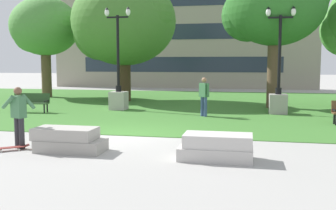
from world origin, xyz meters
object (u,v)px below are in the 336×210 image
at_px(lamp_post_right, 118,89).
at_px(person_bystander_near_lawn, 204,95).
at_px(concrete_block_left, 217,147).
at_px(person_skateboarder, 19,114).
at_px(skateboard, 10,148).
at_px(concrete_block_center, 69,140).
at_px(park_bench_near_right, 31,101).
at_px(lamp_post_center, 278,92).

xyz_separation_m(lamp_post_right, person_bystander_near_lawn, (4.50, -1.69, -0.07)).
height_order(concrete_block_left, person_skateboarder, person_skateboarder).
bearing_deg(concrete_block_left, skateboard, -178.73).
height_order(concrete_block_center, lamp_post_right, lamp_post_right).
relative_size(skateboard, person_bystander_near_lawn, 0.54).
relative_size(concrete_block_center, lamp_post_right, 0.37).
bearing_deg(person_bystander_near_lawn, lamp_post_right, 159.41).
height_order(park_bench_near_right, person_bystander_near_lawn, person_bystander_near_lawn).
height_order(skateboard, park_bench_near_right, park_bench_near_right).
xyz_separation_m(person_skateboarder, lamp_post_right, (-0.19, 9.10, 0.08)).
bearing_deg(skateboard, lamp_post_right, 90.54).
bearing_deg(concrete_block_center, concrete_block_left, -1.93).
height_order(person_skateboarder, lamp_post_center, lamp_post_center).
height_order(park_bench_near_right, lamp_post_right, lamp_post_right).
relative_size(concrete_block_center, person_bystander_near_lawn, 1.10).
bearing_deg(person_bystander_near_lawn, concrete_block_left, -81.32).
xyz_separation_m(concrete_block_center, lamp_post_center, (6.07, 9.11, 0.71)).
xyz_separation_m(concrete_block_left, person_skateboarder, (-5.46, 0.20, 0.67)).
xyz_separation_m(skateboard, park_bench_near_right, (-3.84, 7.53, 0.45)).
relative_size(skateboard, lamp_post_center, 0.19).
height_order(concrete_block_center, lamp_post_center, lamp_post_center).
height_order(concrete_block_left, park_bench_near_right, park_bench_near_right).
bearing_deg(lamp_post_center, lamp_post_right, 179.55).
bearing_deg(skateboard, person_skateboarder, 71.99).
xyz_separation_m(concrete_block_center, skateboard, (-1.60, -0.26, -0.22)).
bearing_deg(concrete_block_left, lamp_post_center, 77.19).
distance_m(concrete_block_left, person_skateboarder, 5.51).
xyz_separation_m(concrete_block_left, park_bench_near_right, (-9.41, 7.41, 0.23)).
bearing_deg(lamp_post_right, concrete_block_center, -79.56).
bearing_deg(park_bench_near_right, lamp_post_center, 9.04).
bearing_deg(park_bench_near_right, concrete_block_left, -38.21).
bearing_deg(person_skateboarder, person_bystander_near_lawn, 59.87).
bearing_deg(lamp_post_center, person_skateboarder, -129.93).
xyz_separation_m(person_skateboarder, lamp_post_center, (7.57, 9.04, 0.04)).
distance_m(concrete_block_center, concrete_block_left, 3.97).
xyz_separation_m(park_bench_near_right, lamp_post_right, (3.75, 1.89, 0.51)).
relative_size(park_bench_near_right, person_bystander_near_lawn, 1.07).
distance_m(lamp_post_right, person_bystander_near_lawn, 4.80).
relative_size(lamp_post_center, person_bystander_near_lawn, 2.86).
bearing_deg(concrete_block_left, lamp_post_right, 121.31).
xyz_separation_m(concrete_block_left, skateboard, (-5.57, -0.12, -0.22)).
relative_size(lamp_post_right, lamp_post_center, 1.04).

